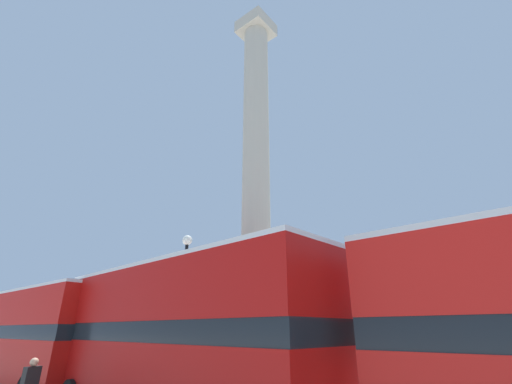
# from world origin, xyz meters

# --- Properties ---
(monument_column) EXTENTS (5.36, 5.36, 22.42)m
(monument_column) POSITION_xyz_m (0.00, 0.00, 6.38)
(monument_column) COLOR #ADA593
(monument_column) RESTS_ON ground_plane
(bus_a) EXTENTS (10.48, 2.83, 4.27)m
(bus_a) POSITION_xyz_m (-8.05, -6.27, 2.36)
(bus_a) COLOR #B7140F
(bus_a) RESTS_ON ground_plane
(bus_b) EXTENTS (10.87, 3.40, 4.44)m
(bus_b) POSITION_xyz_m (1.74, -6.07, 2.45)
(bus_b) COLOR #A80F0C
(bus_b) RESTS_ON ground_plane
(equestrian_statue) EXTENTS (3.29, 2.59, 5.91)m
(equestrian_statue) POSITION_xyz_m (-9.83, 5.03, 1.70)
(equestrian_statue) COLOR #ADA593
(equestrian_statue) RESTS_ON ground_plane
(street_lamp) EXTENTS (0.43, 0.43, 6.35)m
(street_lamp) POSITION_xyz_m (-0.88, -3.67, 3.60)
(street_lamp) COLOR black
(street_lamp) RESTS_ON ground_plane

